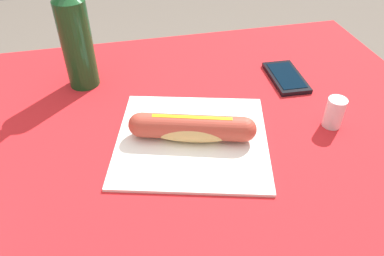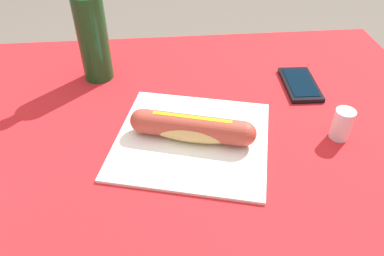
% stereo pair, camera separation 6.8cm
% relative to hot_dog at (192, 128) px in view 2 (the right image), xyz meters
% --- Properties ---
extents(dining_table, '(1.21, 0.80, 0.77)m').
position_rel_hot_dog_xyz_m(dining_table, '(-0.08, 0.04, -0.17)').
color(dining_table, brown).
rests_on(dining_table, ground).
extents(paper_wrapper, '(0.33, 0.32, 0.01)m').
position_rel_hot_dog_xyz_m(paper_wrapper, '(-0.00, -0.00, -0.03)').
color(paper_wrapper, white).
rests_on(paper_wrapper, dining_table).
extents(hot_dog, '(0.22, 0.10, 0.05)m').
position_rel_hot_dog_xyz_m(hot_dog, '(0.00, 0.00, 0.00)').
color(hot_dog, '#DBB26B').
rests_on(hot_dog, paper_wrapper).
extents(cell_phone, '(0.07, 0.14, 0.01)m').
position_rel_hot_dog_xyz_m(cell_phone, '(0.26, 0.16, -0.02)').
color(cell_phone, black).
rests_on(cell_phone, dining_table).
extents(soda_bottle, '(0.07, 0.07, 0.26)m').
position_rel_hot_dog_xyz_m(soda_bottle, '(-0.19, 0.24, 0.08)').
color(soda_bottle, '#14471E').
rests_on(soda_bottle, dining_table).
extents(salt_shaker, '(0.04, 0.04, 0.06)m').
position_rel_hot_dog_xyz_m(salt_shaker, '(0.27, -0.01, -0.00)').
color(salt_shaker, silver).
rests_on(salt_shaker, dining_table).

